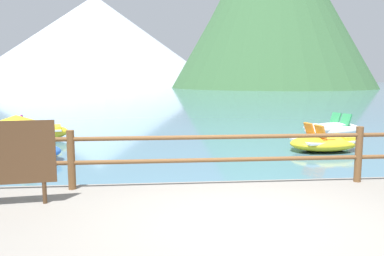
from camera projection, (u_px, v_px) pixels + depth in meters
The scene contains 9 objects.
ground_plane at pixel (165, 96), 44.37m from camera, with size 200.00×200.00×0.00m, color #477084.
dock_railing at pixel (220, 151), 6.29m from camera, with size 23.92×0.12×0.95m.
sign_board at pixel (11, 154), 5.27m from camera, with size 1.17×0.19×1.19m.
pedal_boat_0 at pixel (35, 132), 13.21m from camera, with size 2.48×1.84×0.88m.
pedal_boat_1 at pixel (13, 147), 9.85m from camera, with size 2.46×1.55×1.22m.
pedal_boat_2 at pixel (332, 129), 14.06m from camera, with size 2.70×1.98×0.86m.
pedal_boat_3 at pixel (325, 142), 11.44m from camera, with size 2.40×1.74×0.82m.
cliff_headland at pixel (265, 5), 77.24m from camera, with size 40.42×40.42×35.24m.
distant_peak at pixel (96, 40), 112.54m from camera, with size 71.96×71.96×25.47m, color #A8B2C1.
Camera 1 is at (-1.03, -4.57, 2.18)m, focal length 36.03 mm.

